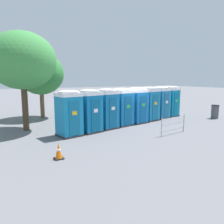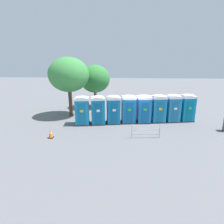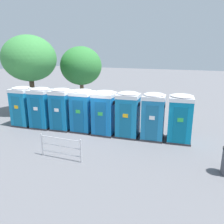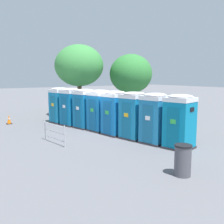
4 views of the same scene
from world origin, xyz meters
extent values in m
plane|color=slate|center=(0.00, 0.00, 0.00)|extent=(120.00, 120.00, 0.00)
cube|color=#2D2D33|center=(-4.70, -1.03, 0.05)|extent=(1.42, 1.41, 0.10)
cube|color=#147EB3|center=(-4.70, -1.03, 1.15)|extent=(1.35, 1.34, 2.10)
cube|color=#10628B|center=(-4.59, -1.60, 1.07)|extent=(0.63, 0.15, 1.85)
cube|color=yellow|center=(-4.59, -1.62, 1.35)|extent=(0.28, 0.06, 0.20)
cube|color=black|center=(-4.12, -0.92, 1.89)|extent=(0.09, 0.36, 0.20)
cube|color=white|center=(-4.70, -1.03, 2.30)|extent=(1.39, 1.38, 0.20)
ellipsoid|color=white|center=(-4.70, -1.03, 2.45)|extent=(1.32, 1.31, 0.18)
cube|color=#2D2D33|center=(-3.35, -0.77, 0.05)|extent=(1.44, 1.43, 0.10)
cube|color=#0E6EA9|center=(-3.35, -0.77, 1.15)|extent=(1.37, 1.36, 2.10)
cube|color=#0B5583|center=(-3.22, -1.34, 1.07)|extent=(0.63, 0.17, 1.85)
cube|color=white|center=(-3.22, -1.36, 1.35)|extent=(0.28, 0.07, 0.20)
cube|color=black|center=(-2.78, -0.64, 1.89)|extent=(0.10, 0.36, 0.20)
cube|color=white|center=(-3.35, -0.77, 2.30)|extent=(1.41, 1.40, 0.20)
ellipsoid|color=white|center=(-3.35, -0.77, 2.45)|extent=(1.34, 1.34, 0.18)
cube|color=#2D2D33|center=(-2.01, -0.44, 0.05)|extent=(1.39, 1.41, 0.10)
cube|color=#106DA8|center=(-2.01, -0.44, 1.15)|extent=(1.32, 1.35, 2.10)
cube|color=#0C5583|center=(-1.89, -1.01, 1.07)|extent=(0.60, 0.16, 1.85)
cube|color=white|center=(-1.89, -1.03, 1.35)|extent=(0.28, 0.07, 0.20)
cube|color=black|center=(-1.46, -0.32, 1.89)|extent=(0.10, 0.36, 0.20)
cube|color=white|center=(-2.01, -0.44, 2.30)|extent=(1.36, 1.39, 0.20)
ellipsoid|color=white|center=(-2.01, -0.44, 2.45)|extent=(1.30, 1.32, 0.18)
cube|color=#2D2D33|center=(-0.67, -0.14, 0.05)|extent=(1.40, 1.38, 0.10)
cube|color=#126DB1|center=(-0.67, -0.14, 1.15)|extent=(1.34, 1.32, 2.10)
cube|color=#0E558A|center=(-0.58, -0.71, 1.07)|extent=(0.64, 0.13, 1.85)
cube|color=green|center=(-0.57, -0.73, 1.35)|extent=(0.28, 0.05, 0.20)
cube|color=black|center=(-0.09, -0.04, 1.89)|extent=(0.08, 0.36, 0.20)
cube|color=white|center=(-0.67, -0.14, 2.30)|extent=(1.38, 1.36, 0.20)
ellipsoid|color=white|center=(-0.67, -0.14, 2.45)|extent=(1.31, 1.29, 0.18)
cube|color=#2D2D33|center=(0.69, 0.04, 0.05)|extent=(1.38, 1.38, 0.10)
cube|color=#136EBB|center=(0.69, 0.04, 1.15)|extent=(1.32, 1.31, 2.10)
cube|color=#0F5692|center=(0.79, -0.54, 1.07)|extent=(0.63, 0.13, 1.85)
cube|color=green|center=(0.79, -0.56, 1.35)|extent=(0.28, 0.05, 0.20)
cube|color=black|center=(1.27, 0.13, 1.89)|extent=(0.08, 0.36, 0.20)
cube|color=white|center=(0.69, 0.04, 2.30)|extent=(1.36, 1.35, 0.20)
ellipsoid|color=white|center=(0.69, 0.04, 2.45)|extent=(1.29, 1.28, 0.18)
cube|color=#2D2D33|center=(2.03, 0.34, 0.05)|extent=(1.42, 1.40, 0.10)
cube|color=#157CB1|center=(2.03, 0.34, 1.15)|extent=(1.35, 1.33, 2.10)
cube|color=#11608A|center=(2.14, -0.23, 1.07)|extent=(0.63, 0.15, 1.85)
cube|color=yellow|center=(2.14, -0.25, 1.35)|extent=(0.28, 0.06, 0.20)
cube|color=black|center=(2.62, 0.45, 1.89)|extent=(0.09, 0.36, 0.20)
cube|color=white|center=(2.03, 0.34, 2.30)|extent=(1.39, 1.37, 0.20)
ellipsoid|color=white|center=(2.03, 0.34, 2.45)|extent=(1.33, 1.31, 0.18)
cube|color=#2D2D33|center=(3.38, 0.61, 0.05)|extent=(1.41, 1.42, 0.10)
cube|color=#1D7AB0|center=(3.38, 0.61, 1.15)|extent=(1.35, 1.35, 2.10)
cube|color=#175F89|center=(3.50, 0.04, 1.07)|extent=(0.62, 0.16, 1.85)
cube|color=white|center=(3.51, 0.02, 1.35)|extent=(0.28, 0.07, 0.20)
cube|color=black|center=(3.95, 0.73, 1.89)|extent=(0.10, 0.36, 0.20)
cube|color=white|center=(3.38, 0.61, 2.30)|extent=(1.39, 1.39, 0.20)
ellipsoid|color=white|center=(3.38, 0.61, 2.45)|extent=(1.32, 1.32, 0.18)
cube|color=#2D2D33|center=(4.72, 0.92, 0.05)|extent=(1.45, 1.44, 0.10)
cube|color=#0A7DAB|center=(4.72, 0.92, 1.15)|extent=(1.38, 1.37, 2.10)
cube|color=#086286|center=(4.85, 0.34, 1.07)|extent=(0.63, 0.17, 1.85)
cube|color=green|center=(4.85, 0.33, 1.35)|extent=(0.27, 0.07, 0.20)
cube|color=black|center=(5.30, 1.05, 1.89)|extent=(0.10, 0.36, 0.20)
cube|color=white|center=(4.72, 0.92, 2.30)|extent=(1.43, 1.41, 0.20)
ellipsoid|color=white|center=(4.72, 0.92, 2.45)|extent=(1.36, 1.34, 0.18)
cylinder|color=brown|center=(-4.76, 5.46, 1.31)|extent=(0.33, 0.33, 2.62)
ellipsoid|color=#337F38|center=(-4.76, 5.46, 3.52)|extent=(3.58, 3.58, 3.30)
cylinder|color=#4C3826|center=(-6.59, 1.53, 1.63)|extent=(0.36, 0.36, 3.27)
ellipsoid|color=#3D8C42|center=(-6.59, 1.53, 4.19)|extent=(3.95, 3.95, 3.38)
cylinder|color=#4C4C54|center=(7.12, -1.59, 0.51)|extent=(0.56, 0.56, 1.02)
cylinder|color=black|center=(7.12, -1.59, 1.05)|extent=(0.59, 0.59, 0.06)
cube|color=black|center=(-6.22, -4.22, 0.02)|extent=(0.36, 0.36, 0.04)
cone|color=orange|center=(-6.22, -4.22, 0.34)|extent=(0.28, 0.28, 0.60)
cylinder|color=white|center=(-6.22, -4.22, 0.37)|extent=(0.17, 0.17, 0.07)
cylinder|color=#B7B7BC|center=(-0.39, -3.71, 0.53)|extent=(0.06, 0.06, 1.05)
cylinder|color=#B7B7BC|center=(1.59, -3.46, 0.53)|extent=(0.06, 0.06, 1.05)
cylinder|color=#B7B7BC|center=(0.60, -3.58, 0.95)|extent=(1.99, 0.29, 0.04)
cylinder|color=#B7B7BC|center=(0.60, -3.58, 0.60)|extent=(1.99, 0.29, 0.04)
cylinder|color=#B7B7BC|center=(0.60, -3.58, 0.25)|extent=(1.99, 0.29, 0.04)
camera|label=1|loc=(-8.47, -12.47, 3.17)|focal=35.00mm
camera|label=2|loc=(-0.71, -15.47, 5.04)|focal=28.00mm
camera|label=3|loc=(6.74, -10.29, 4.44)|focal=35.00mm
camera|label=4|loc=(12.86, -8.36, 3.39)|focal=42.00mm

